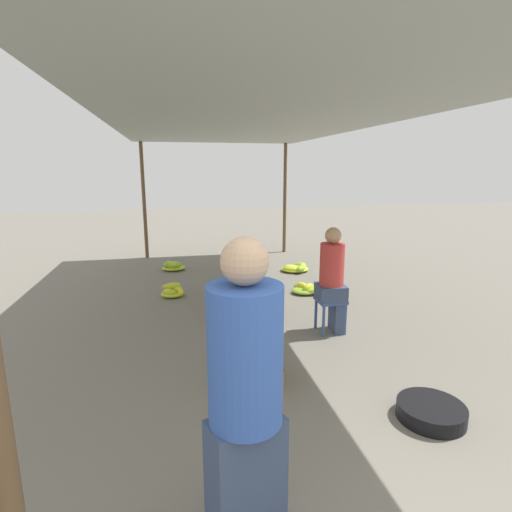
{
  "coord_description": "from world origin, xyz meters",
  "views": [
    {
      "loc": [
        -1.04,
        -1.07,
        2.02
      ],
      "look_at": [
        0.0,
        3.88,
        0.92
      ],
      "focal_mm": 28.0,
      "sensor_mm": 36.0,
      "label": 1
    }
  ],
  "objects_px": {
    "vendor_foreground": "(245,403)",
    "banana_pile_right_0": "(305,289)",
    "stool": "(330,305)",
    "crate_mid": "(258,307)",
    "banana_pile_right_1": "(296,268)",
    "basin_black": "(431,412)",
    "banana_pile_left_1": "(173,266)",
    "crate_near": "(256,371)",
    "crate_far": "(231,298)",
    "banana_pile_left_0": "(174,291)",
    "vendor_seated": "(333,278)"
  },
  "relations": [
    {
      "from": "vendor_foreground",
      "to": "banana_pile_right_0",
      "type": "height_order",
      "value": "vendor_foreground"
    },
    {
      "from": "stool",
      "to": "crate_mid",
      "type": "xyz_separation_m",
      "value": [
        -0.76,
        0.78,
        -0.24
      ]
    },
    {
      "from": "vendor_foreground",
      "to": "banana_pile_right_1",
      "type": "relative_size",
      "value": 2.96
    },
    {
      "from": "stool",
      "to": "basin_black",
      "type": "height_order",
      "value": "stool"
    },
    {
      "from": "banana_pile_left_1",
      "to": "crate_near",
      "type": "relative_size",
      "value": 0.99
    },
    {
      "from": "banana_pile_right_1",
      "to": "crate_mid",
      "type": "bearing_deg",
      "value": -119.45
    },
    {
      "from": "basin_black",
      "to": "crate_far",
      "type": "height_order",
      "value": "crate_far"
    },
    {
      "from": "vendor_foreground",
      "to": "crate_far",
      "type": "bearing_deg",
      "value": 82.71
    },
    {
      "from": "basin_black",
      "to": "banana_pile_left_1",
      "type": "relative_size",
      "value": 1.19
    },
    {
      "from": "banana_pile_left_1",
      "to": "crate_mid",
      "type": "xyz_separation_m",
      "value": [
        1.16,
        -2.82,
        0.02
      ]
    },
    {
      "from": "banana_pile_right_0",
      "to": "crate_far",
      "type": "xyz_separation_m",
      "value": [
        -1.28,
        -0.28,
        0.01
      ]
    },
    {
      "from": "stool",
      "to": "banana_pile_right_1",
      "type": "relative_size",
      "value": 0.75
    },
    {
      "from": "banana_pile_left_0",
      "to": "crate_mid",
      "type": "distance_m",
      "value": 1.59
    },
    {
      "from": "crate_mid",
      "to": "crate_far",
      "type": "bearing_deg",
      "value": 118.53
    },
    {
      "from": "basin_black",
      "to": "crate_mid",
      "type": "distance_m",
      "value": 2.81
    },
    {
      "from": "banana_pile_left_0",
      "to": "crate_mid",
      "type": "relative_size",
      "value": 0.89
    },
    {
      "from": "basin_black",
      "to": "crate_mid",
      "type": "relative_size",
      "value": 1.28
    },
    {
      "from": "vendor_seated",
      "to": "crate_near",
      "type": "bearing_deg",
      "value": -139.99
    },
    {
      "from": "vendor_seated",
      "to": "crate_near",
      "type": "distance_m",
      "value": 1.66
    },
    {
      "from": "stool",
      "to": "crate_near",
      "type": "relative_size",
      "value": 0.95
    },
    {
      "from": "stool",
      "to": "banana_pile_right_0",
      "type": "bearing_deg",
      "value": 82.07
    },
    {
      "from": "vendor_seated",
      "to": "banana_pile_left_0",
      "type": "bearing_deg",
      "value": 136.33
    },
    {
      "from": "vendor_seated",
      "to": "banana_pile_left_1",
      "type": "xyz_separation_m",
      "value": [
        -1.95,
        3.6,
        -0.61
      ]
    },
    {
      "from": "banana_pile_right_0",
      "to": "crate_near",
      "type": "height_order",
      "value": "crate_near"
    },
    {
      "from": "vendor_seated",
      "to": "banana_pile_left_1",
      "type": "distance_m",
      "value": 4.14
    },
    {
      "from": "crate_far",
      "to": "crate_mid",
      "type": "bearing_deg",
      "value": -61.47
    },
    {
      "from": "stool",
      "to": "vendor_seated",
      "type": "xyz_separation_m",
      "value": [
        0.02,
        0.0,
        0.35
      ]
    },
    {
      "from": "banana_pile_left_0",
      "to": "crate_mid",
      "type": "xyz_separation_m",
      "value": [
        1.16,
        -1.08,
        0.02
      ]
    },
    {
      "from": "crate_near",
      "to": "banana_pile_left_1",
      "type": "bearing_deg",
      "value": 99.39
    },
    {
      "from": "banana_pile_right_1",
      "to": "crate_far",
      "type": "xyz_separation_m",
      "value": [
        -1.56,
        -1.69,
        0.02
      ]
    },
    {
      "from": "basin_black",
      "to": "crate_mid",
      "type": "height_order",
      "value": "crate_mid"
    },
    {
      "from": "vendor_seated",
      "to": "stool",
      "type": "bearing_deg",
      "value": -175.48
    },
    {
      "from": "vendor_foreground",
      "to": "basin_black",
      "type": "height_order",
      "value": "vendor_foreground"
    },
    {
      "from": "vendor_seated",
      "to": "crate_mid",
      "type": "xyz_separation_m",
      "value": [
        -0.78,
        0.77,
        -0.59
      ]
    },
    {
      "from": "basin_black",
      "to": "crate_near",
      "type": "relative_size",
      "value": 1.18
    },
    {
      "from": "stool",
      "to": "basin_black",
      "type": "bearing_deg",
      "value": -86.15
    },
    {
      "from": "crate_near",
      "to": "vendor_seated",
      "type": "bearing_deg",
      "value": 40.01
    },
    {
      "from": "crate_mid",
      "to": "crate_near",
      "type": "bearing_deg",
      "value": -102.85
    },
    {
      "from": "banana_pile_left_1",
      "to": "crate_near",
      "type": "distance_m",
      "value": 4.66
    },
    {
      "from": "banana_pile_left_1",
      "to": "banana_pile_right_0",
      "type": "relative_size",
      "value": 0.92
    },
    {
      "from": "banana_pile_left_1",
      "to": "banana_pile_right_1",
      "type": "distance_m",
      "value": 2.5
    },
    {
      "from": "basin_black",
      "to": "crate_near",
      "type": "distance_m",
      "value": 1.57
    },
    {
      "from": "stool",
      "to": "banana_pile_right_1",
      "type": "xyz_separation_m",
      "value": [
        0.5,
        3.01,
        -0.29
      ]
    },
    {
      "from": "banana_pile_right_0",
      "to": "banana_pile_left_0",
      "type": "bearing_deg",
      "value": 173.19
    },
    {
      "from": "banana_pile_right_1",
      "to": "crate_near",
      "type": "relative_size",
      "value": 1.26
    },
    {
      "from": "vendor_foreground",
      "to": "crate_mid",
      "type": "relative_size",
      "value": 4.02
    },
    {
      "from": "vendor_seated",
      "to": "crate_near",
      "type": "xyz_separation_m",
      "value": [
        -1.19,
        -1.0,
        -0.59
      ]
    },
    {
      "from": "banana_pile_left_0",
      "to": "banana_pile_left_1",
      "type": "height_order",
      "value": "banana_pile_left_0"
    },
    {
      "from": "vendor_seated",
      "to": "banana_pile_left_1",
      "type": "bearing_deg",
      "value": 118.42
    },
    {
      "from": "vendor_foreground",
      "to": "basin_black",
      "type": "bearing_deg",
      "value": 26.22
    }
  ]
}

